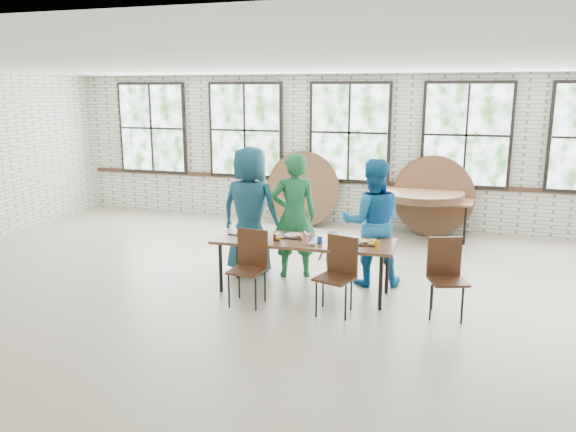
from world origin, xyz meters
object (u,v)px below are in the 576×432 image
dining_table (304,244)px  storage_table (422,201)px  chair_near_left (250,261)px  chair_near_right (338,268)px

dining_table → storage_table: size_ratio=1.32×
dining_table → chair_near_left: chair_near_left is taller
chair_near_left → dining_table: bearing=47.2°
storage_table → dining_table: bearing=-106.3°
chair_near_left → storage_table: size_ratio=0.51×
chair_near_left → chair_near_right: 1.15m
chair_near_right → storage_table: chair_near_right is taller
chair_near_left → chair_near_right: bearing=5.1°
chair_near_left → storage_table: bearing=68.7°
dining_table → chair_near_left: (-0.56, -0.54, -0.13)m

